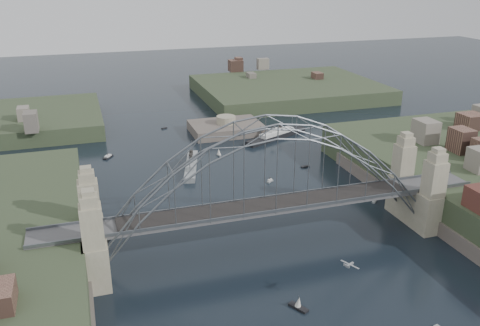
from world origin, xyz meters
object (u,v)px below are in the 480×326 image
object	(u,v)px
bridge	(270,185)
fort_island	(226,134)
naval_cruiser_near	(191,165)
ocean_liner	(277,135)
naval_cruiser_far	(96,123)

from	to	relation	value
bridge	fort_island	size ratio (longest dim) A/B	3.82
naval_cruiser_near	ocean_liner	bearing A→B (deg)	28.80
bridge	fort_island	bearing A→B (deg)	80.27
naval_cruiser_near	naval_cruiser_far	distance (m)	51.82
fort_island	naval_cruiser_far	xyz separation A→B (m)	(-38.85, 20.24, 1.13)
fort_island	ocean_liner	distance (m)	16.66
fort_island	naval_cruiser_near	distance (m)	32.05
ocean_liner	bridge	bearing A→B (deg)	-112.80
bridge	fort_island	distance (m)	72.14
naval_cruiser_near	ocean_liner	distance (m)	34.81
bridge	ocean_liner	xyz separation A→B (m)	(25.16, 59.85, -11.42)
naval_cruiser_far	naval_cruiser_near	bearing A→B (deg)	-65.50
naval_cruiser_far	ocean_liner	size ratio (longest dim) A/B	0.66
bridge	naval_cruiser_near	xyz separation A→B (m)	(-5.35, 43.08, -11.38)
ocean_liner	naval_cruiser_near	bearing A→B (deg)	-151.20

